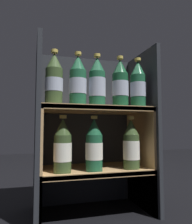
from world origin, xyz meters
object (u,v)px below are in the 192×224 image
object	(u,v)px
bottle_upper_front_0	(54,80)
bottle_lower_front_2	(131,146)
bottle_upper_front_1	(78,82)
bottle_upper_front_2	(97,84)
bottle_lower_front_0	(63,147)
bottle_upper_front_3	(120,85)
bottle_lower_front_1	(94,147)
bottle_upper_front_4	(138,86)

from	to	relation	value
bottle_upper_front_0	bottle_lower_front_2	bearing A→B (deg)	0.00
bottle_upper_front_1	bottle_lower_front_2	distance (m)	0.40
bottle_upper_front_2	bottle_lower_front_0	distance (m)	0.34
bottle_lower_front_2	bottle_upper_front_3	bearing A→B (deg)	-180.00
bottle_lower_front_0	bottle_lower_front_1	distance (m)	0.15
bottle_upper_front_2	bottle_upper_front_4	bearing A→B (deg)	-0.00
bottle_upper_front_0	bottle_upper_front_1	world-z (taller)	same
bottle_upper_front_0	bottle_upper_front_3	bearing A→B (deg)	0.00
bottle_upper_front_3	bottle_lower_front_2	size ratio (longest dim) A/B	1.00
bottle_lower_front_2	bottle_upper_front_0	bearing A→B (deg)	-180.00
bottle_upper_front_4	bottle_lower_front_0	world-z (taller)	bottle_upper_front_4
bottle_upper_front_1	bottle_lower_front_1	world-z (taller)	bottle_upper_front_1
bottle_upper_front_3	bottle_lower_front_1	size ratio (longest dim) A/B	1.00
bottle_upper_front_1	bottle_lower_front_1	bearing A→B (deg)	0.00
bottle_upper_front_0	bottle_upper_front_4	bearing A→B (deg)	0.00
bottle_upper_front_1	bottle_lower_front_2	world-z (taller)	bottle_upper_front_1
bottle_lower_front_1	bottle_upper_front_2	bearing A→B (deg)	0.00
bottle_upper_front_2	bottle_upper_front_3	bearing A→B (deg)	-0.00
bottle_upper_front_1	bottle_upper_front_2	xyz separation A→B (m)	(0.09, 0.00, -0.00)
bottle_upper_front_4	bottle_lower_front_1	world-z (taller)	bottle_upper_front_4
bottle_upper_front_0	bottle_lower_front_2	world-z (taller)	bottle_upper_front_0
bottle_upper_front_2	bottle_lower_front_0	bearing A→B (deg)	180.00
bottle_upper_front_1	bottle_upper_front_3	xyz separation A→B (m)	(0.21, -0.00, -0.00)
bottle_upper_front_1	bottle_lower_front_0	size ratio (longest dim) A/B	1.00
bottle_upper_front_0	bottle_lower_front_2	xyz separation A→B (m)	(0.38, 0.00, -0.30)
bottle_upper_front_2	bottle_upper_front_4	xyz separation A→B (m)	(0.22, -0.00, 0.00)
bottle_upper_front_0	bottle_lower_front_1	bearing A→B (deg)	0.00
bottle_lower_front_2	bottle_lower_front_1	bearing A→B (deg)	180.00
bottle_upper_front_3	bottle_lower_front_0	distance (m)	0.41
bottle_upper_front_2	bottle_upper_front_4	size ratio (longest dim) A/B	1.00
bottle_upper_front_4	bottle_upper_front_1	bearing A→B (deg)	180.00
bottle_upper_front_2	bottle_upper_front_4	world-z (taller)	same
bottle_upper_front_4	bottle_lower_front_1	distance (m)	0.38
bottle_upper_front_3	bottle_upper_front_2	bearing A→B (deg)	180.00
bottle_upper_front_4	bottle_upper_front_3	bearing A→B (deg)	180.00
bottle_upper_front_1	bottle_upper_front_2	world-z (taller)	same
bottle_upper_front_3	bottle_lower_front_1	bearing A→B (deg)	180.00
bottle_upper_front_1	bottle_upper_front_4	size ratio (longest dim) A/B	1.00
bottle_upper_front_0	bottle_upper_front_2	distance (m)	0.20
bottle_lower_front_0	bottle_lower_front_1	world-z (taller)	same
bottle_upper_front_4	bottle_lower_front_0	size ratio (longest dim) A/B	1.00
bottle_upper_front_2	bottle_upper_front_4	distance (m)	0.22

